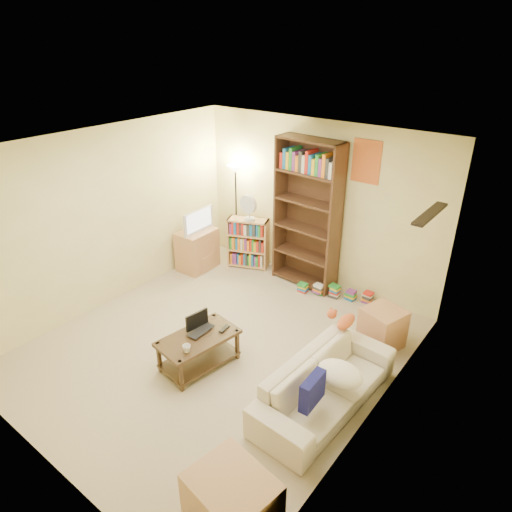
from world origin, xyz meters
name	(u,v)px	position (x,y,z in m)	size (l,w,h in m)	color
room	(214,228)	(0.00, 0.01, 1.62)	(4.50, 4.54, 2.52)	#B9AA8B
sofa	(325,384)	(1.55, -0.05, 0.27)	(0.81, 1.85, 0.53)	beige
navy_pillow	(312,391)	(1.62, -0.44, 0.51)	(0.35, 0.10, 0.31)	navy
cream_blanket	(340,374)	(1.68, -0.01, 0.46)	(0.49, 0.35, 0.21)	white
tabby_cat	(343,320)	(1.35, 0.66, 0.60)	(0.42, 0.17, 0.14)	#C9572A
coffee_table	(199,347)	(0.05, -0.40, 0.26)	(0.65, 1.00, 0.41)	#3A2916
laptop	(204,332)	(0.07, -0.31, 0.43)	(0.24, 0.36, 0.03)	black
laptop_screen	(197,320)	(-0.06, -0.29, 0.53)	(0.01, 0.31, 0.21)	white
mug	(187,349)	(0.15, -0.68, 0.45)	(0.10, 0.10, 0.08)	white
tv_remote	(224,329)	(0.21, -0.11, 0.42)	(0.05, 0.16, 0.02)	black
tv_stand	(197,250)	(-1.70, 1.38, 0.34)	(0.45, 0.63, 0.67)	tan
television	(195,220)	(-1.70, 1.38, 0.86)	(0.10, 0.65, 0.37)	black
tall_bookshelf	(307,211)	(-0.04, 2.05, 1.19)	(1.03, 0.40, 2.26)	#472C1B
short_bookshelf	(248,243)	(-1.08, 1.95, 0.42)	(0.71, 0.49, 0.85)	#DEAF6C
desk_fan	(248,207)	(-1.03, 1.90, 1.08)	(0.30, 0.17, 0.43)	silver
floor_lamp	(236,185)	(-1.41, 2.05, 1.33)	(0.28, 0.28, 1.67)	black
side_table	(382,328)	(1.60, 1.29, 0.26)	(0.45, 0.45, 0.51)	#AF7D55
end_cabinet	(232,504)	(1.65, -1.67, 0.27)	(0.65, 0.54, 0.54)	tan
book_stacks	(336,292)	(0.59, 1.96, 0.08)	(1.07, 0.44, 0.19)	red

